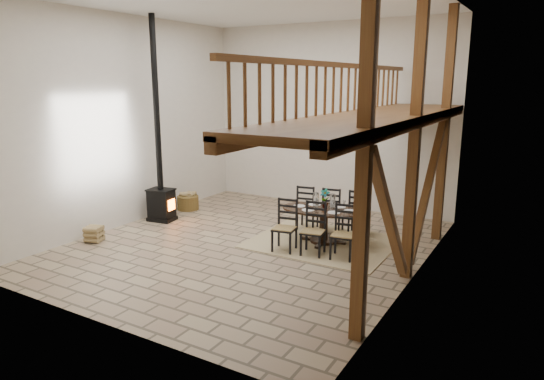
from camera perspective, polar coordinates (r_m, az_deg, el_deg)
The scene contains 7 objects.
ground at distance 10.57m, azimuth -2.59°, elevation -6.47°, with size 8.00×8.00×0.00m, color #9C8768.
room_shell at distance 9.39m, azimuth 3.42°, elevation 9.89°, with size 7.02×8.02×5.01m.
rug at distance 10.77m, azimuth 6.04°, elevation -6.10°, with size 3.00×2.50×0.02m, color tan.
dining_table at distance 10.65m, azimuth 6.09°, elevation -4.09°, with size 2.02×2.32×1.20m.
wood_stove at distance 12.39m, azimuth -13.04°, elevation 1.53°, with size 0.69×0.57×5.00m.
log_basket at distance 13.52m, azimuth -9.85°, elevation -1.40°, with size 0.58×0.58×0.48m.
log_stack at distance 11.42m, azimuth -20.21°, elevation -4.87°, with size 0.43×0.44×0.35m.
Camera 1 is at (5.45, -8.36, 3.50)m, focal length 32.00 mm.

